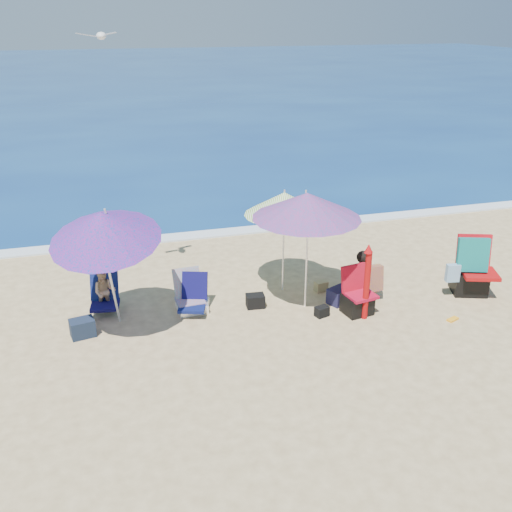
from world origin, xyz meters
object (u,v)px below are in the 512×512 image
object	(u,v)px
person_center	(364,276)
person_left	(104,291)
seagull	(101,36)
furled_umbrella	(367,278)
umbrella_blue	(103,226)
chair_navy	(194,301)
camp_chair_right	(470,273)
camp_chair_left	(357,300)
chair_rainbow	(190,300)
umbrella_turquoise	(307,206)
umbrella_striped	(284,204)

from	to	relation	value
person_center	person_left	size ratio (longest dim) A/B	1.08
person_left	seagull	distance (m)	4.32
furled_umbrella	umbrella_blue	bearing A→B (deg)	172.82
chair_navy	camp_chair_right	size ratio (longest dim) A/B	0.68
camp_chair_left	camp_chair_right	size ratio (longest dim) A/B	0.73
chair_rainbow	person_center	bearing A→B (deg)	-8.25
chair_navy	camp_chair_left	xyz separation A→B (m)	(2.82, -0.90, 0.08)
umbrella_turquoise	person_center	world-z (taller)	umbrella_turquoise
camp_chair_left	chair_navy	bearing A→B (deg)	162.24
umbrella_turquoise	chair_rainbow	size ratio (longest dim) A/B	3.36
chair_navy	umbrella_blue	bearing A→B (deg)	-158.21
chair_navy	chair_rainbow	size ratio (longest dim) A/B	1.13
camp_chair_left	person_left	world-z (taller)	person_left
chair_navy	camp_chair_right	distance (m)	5.31
umbrella_turquoise	furled_umbrella	xyz separation A→B (m)	(0.87, -0.76, -1.16)
chair_navy	person_left	world-z (taller)	person_left
umbrella_turquoise	umbrella_striped	size ratio (longest dim) A/B	1.20
person_left	seagull	xyz separation A→B (m)	(0.39, 0.46, 4.28)
camp_chair_right	umbrella_blue	bearing A→B (deg)	178.50
person_left	chair_navy	bearing A→B (deg)	-13.09
camp_chair_left	chair_rainbow	bearing A→B (deg)	161.69
chair_rainbow	seagull	size ratio (longest dim) A/B	1.09
umbrella_blue	camp_chair_right	size ratio (longest dim) A/B	2.04
camp_chair_left	seagull	size ratio (longest dim) A/B	1.33
chair_rainbow	seagull	distance (m)	4.71
umbrella_striped	umbrella_blue	world-z (taller)	umbrella_blue
umbrella_striped	seagull	size ratio (longest dim) A/B	3.08
chair_navy	umbrella_turquoise	bearing A→B (deg)	-10.45
umbrella_striped	furled_umbrella	world-z (taller)	umbrella_striped
chair_navy	person_center	size ratio (longest dim) A/B	0.81
person_center	seagull	bearing A→B (deg)	164.00
person_center	umbrella_blue	bearing A→B (deg)	-177.94
umbrella_blue	person_center	world-z (taller)	umbrella_blue
person_center	camp_chair_right	bearing A→B (deg)	-9.33
furled_umbrella	camp_chair_left	bearing A→B (deg)	101.36
person_left	seagull	bearing A→B (deg)	50.23
umbrella_striped	camp_chair_left	distance (m)	2.21
umbrella_striped	seagull	world-z (taller)	seagull
umbrella_blue	furled_umbrella	world-z (taller)	umbrella_blue
umbrella_striped	camp_chair_left	bearing A→B (deg)	-52.79
umbrella_striped	camp_chair_left	xyz separation A→B (m)	(0.99, -1.30, -1.50)
umbrella_blue	chair_navy	size ratio (longest dim) A/B	2.99
umbrella_blue	chair_rainbow	bearing A→B (deg)	24.40
chair_rainbow	camp_chair_left	world-z (taller)	camp_chair_left
umbrella_striped	camp_chair_right	size ratio (longest dim) A/B	1.70
furled_umbrella	person_left	bearing A→B (deg)	161.37
chair_navy	chair_rainbow	world-z (taller)	chair_rainbow
chair_rainbow	camp_chair_right	size ratio (longest dim) A/B	0.60
seagull	furled_umbrella	bearing A→B (deg)	-25.82
furled_umbrella	camp_chair_left	xyz separation A→B (m)	(-0.05, 0.23, -0.52)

